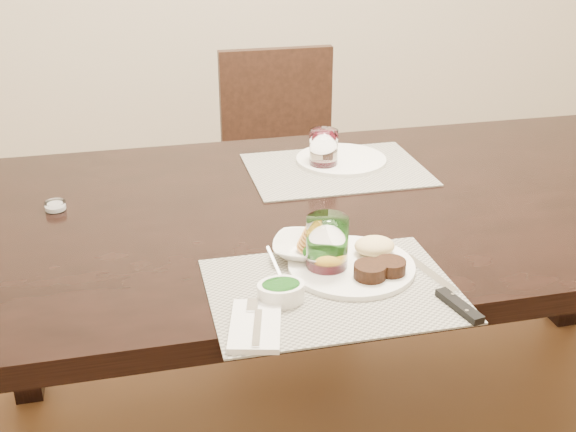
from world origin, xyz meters
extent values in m
cube|color=black|center=(0.00, 0.00, 0.72)|extent=(2.00, 1.00, 0.05)
cube|color=black|center=(-0.92, 0.42, 0.35)|extent=(0.08, 0.08, 0.70)
cube|color=black|center=(0.00, 0.85, 0.43)|extent=(0.42, 0.42, 0.04)
cube|color=black|center=(-0.18, 0.67, 0.21)|extent=(0.04, 0.04, 0.41)
cube|color=black|center=(0.18, 0.67, 0.21)|extent=(0.04, 0.04, 0.41)
cube|color=black|center=(-0.18, 1.03, 0.21)|extent=(0.04, 0.04, 0.41)
cube|color=black|center=(0.18, 1.03, 0.21)|extent=(0.04, 0.04, 0.41)
cube|color=black|center=(0.00, 1.04, 0.68)|extent=(0.42, 0.04, 0.45)
cube|color=gray|center=(-0.21, -0.40, 0.75)|extent=(0.46, 0.34, 0.00)
cube|color=gray|center=(-0.02, 0.20, 0.75)|extent=(0.46, 0.34, 0.00)
cylinder|color=silver|center=(-0.15, -0.33, 0.76)|extent=(0.25, 0.25, 0.01)
cylinder|color=black|center=(-0.13, -0.39, 0.78)|extent=(0.06, 0.06, 0.03)
cylinder|color=black|center=(-0.09, -0.38, 0.78)|extent=(0.06, 0.06, 0.02)
ellipsoid|color=tan|center=(-0.09, -0.30, 0.78)|extent=(0.08, 0.07, 0.03)
ellipsoid|color=#143F0C|center=(-0.21, -0.31, 0.78)|extent=(0.04, 0.04, 0.03)
ellipsoid|color=gold|center=(-0.20, -0.33, 0.78)|extent=(0.04, 0.04, 0.03)
cube|color=silver|center=(-0.37, -0.49, 0.76)|extent=(0.12, 0.17, 0.01)
cube|color=white|center=(-0.37, -0.51, 0.77)|extent=(0.04, 0.11, 0.00)
cube|color=white|center=(-0.37, -0.44, 0.77)|extent=(0.03, 0.04, 0.00)
cube|color=white|center=(-0.01, -0.38, 0.76)|extent=(0.05, 0.16, 0.00)
cube|color=black|center=(-0.01, -0.51, 0.76)|extent=(0.05, 0.12, 0.01)
imported|color=silver|center=(-0.22, -0.26, 0.77)|extent=(0.18, 0.18, 0.03)
cylinder|color=#C48D3D|center=(-0.22, -0.26, 0.79)|extent=(0.04, 0.05, 0.04)
cylinder|color=silver|center=(-0.31, -0.41, 0.77)|extent=(0.09, 0.09, 0.03)
cylinder|color=#0E3C0D|center=(-0.31, -0.41, 0.78)|extent=(0.07, 0.07, 0.01)
cube|color=white|center=(-0.31, -0.35, 0.80)|extent=(0.01, 0.06, 0.04)
cylinder|color=white|center=(-0.20, -0.32, 0.81)|extent=(0.08, 0.08, 0.11)
cylinder|color=#33040B|center=(-0.20, -0.32, 0.77)|extent=(0.07, 0.07, 0.03)
cylinder|color=silver|center=(0.01, 0.25, 0.76)|extent=(0.24, 0.24, 0.01)
cylinder|color=white|center=(-0.05, 0.22, 0.81)|extent=(0.07, 0.07, 0.10)
cylinder|color=#33040B|center=(-0.05, 0.22, 0.77)|extent=(0.06, 0.06, 0.03)
cylinder|color=white|center=(-0.73, 0.10, 0.76)|extent=(0.05, 0.05, 0.02)
cylinder|color=silver|center=(-0.73, 0.10, 0.76)|extent=(0.04, 0.04, 0.01)
camera|label=1|loc=(-0.55, -1.51, 1.44)|focal=45.00mm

